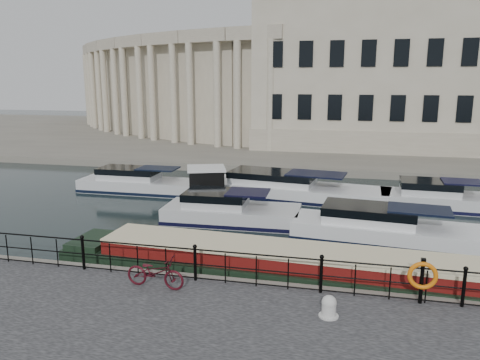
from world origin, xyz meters
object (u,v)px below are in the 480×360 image
life_ring_post (422,276)px  harbour_hut (206,187)px  bicycle (155,272)px  mooring_bollard (329,307)px  narrowboat (291,271)px

life_ring_post → harbour_hut: harbour_hut is taller
bicycle → mooring_bollard: 5.39m
mooring_bollard → life_ring_post: life_ring_post is taller
life_ring_post → narrowboat: size_ratio=0.08×
life_ring_post → narrowboat: life_ring_post is taller
bicycle → mooring_bollard: (5.34, -0.65, -0.22)m
harbour_hut → narrowboat: bearing=-77.1°
life_ring_post → narrowboat: bearing=153.6°
bicycle → harbour_hut: (-2.00, 11.94, -0.10)m
mooring_bollard → harbour_hut: harbour_hut is taller
mooring_bollard → life_ring_post: (2.55, 1.33, 0.57)m
bicycle → life_ring_post: size_ratio=1.40×
narrowboat → harbour_hut: 11.05m
narrowboat → bicycle: bearing=-143.0°
narrowboat → harbour_hut: size_ratio=4.97×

